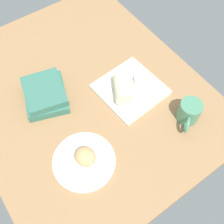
{
  "coord_description": "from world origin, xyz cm",
  "views": [
    {
      "loc": [
        60.39,
        -28.33,
        96.6
      ],
      "look_at": [
        16.5,
        2.89,
        7.0
      ],
      "focal_mm": 44.33,
      "sensor_mm": 36.0,
      "label": 1
    }
  ],
  "objects": [
    {
      "name": "sauce_cup",
      "position": [
        10.76,
        21.43,
        6.97
      ],
      "size": [
        5.66,
        5.66,
        2.56
      ],
      "color": "silver",
      "rests_on": "square_plate"
    },
    {
      "name": "book_stack",
      "position": [
        -5.56,
        -13.78,
        7.14
      ],
      "size": [
        23.67,
        21.44,
        6.55
      ],
      "color": "#387260",
      "rests_on": "dining_table"
    },
    {
      "name": "square_plate",
      "position": [
        10.94,
        16.02,
        4.8
      ],
      "size": [
        25.8,
        25.8,
        1.6
      ],
      "primitive_type": "cube",
      "rotation": [
        0.0,
        0.0,
        0.08
      ],
      "color": "white",
      "rests_on": "dining_table"
    },
    {
      "name": "scone_pastry",
      "position": [
        26.14,
        -15.17,
        7.94
      ],
      "size": [
        8.39,
        7.67,
        5.07
      ],
      "primitive_type": "ellipsoid",
      "rotation": [
        0.0,
        0.0,
        0.1
      ],
      "color": "tan",
      "rests_on": "round_plate"
    },
    {
      "name": "dining_table",
      "position": [
        0.0,
        0.0,
        2.0
      ],
      "size": [
        110.0,
        90.0,
        4.0
      ],
      "primitive_type": "cube",
      "color": "#9E754C",
      "rests_on": "ground"
    },
    {
      "name": "breakfast_wrap",
      "position": [
        11.07,
        11.7,
        8.88
      ],
      "size": [
        13.31,
        11.41,
        6.56
      ],
      "primitive_type": "cylinder",
      "rotation": [
        1.57,
        0.0,
        4.2
      ],
      "color": "beige",
      "rests_on": "square_plate"
    },
    {
      "name": "coffee_mug",
      "position": [
        33.99,
        25.67,
        8.58
      ],
      "size": [
        10.09,
        11.56,
        8.94
      ],
      "color": "#4C8C6B",
      "rests_on": "dining_table"
    },
    {
      "name": "round_plate",
      "position": [
        26.14,
        -16.02,
        4.7
      ],
      "size": [
        22.22,
        22.22,
        1.4
      ],
      "primitive_type": "cylinder",
      "color": "white",
      "rests_on": "dining_table"
    }
  ]
}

